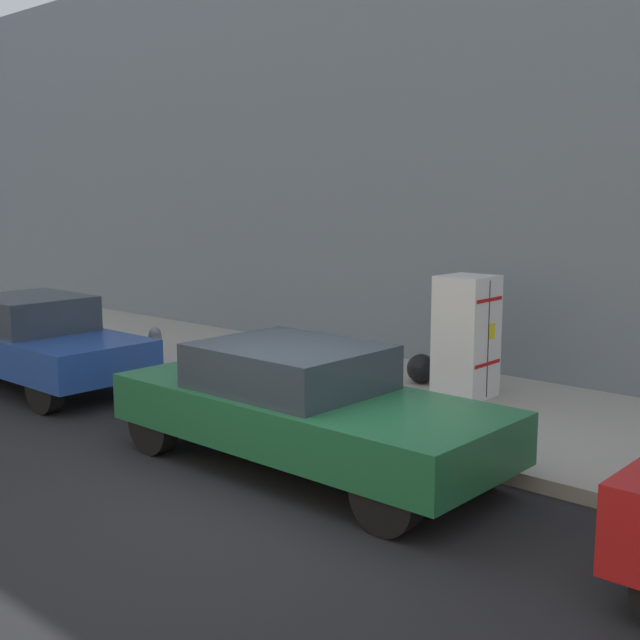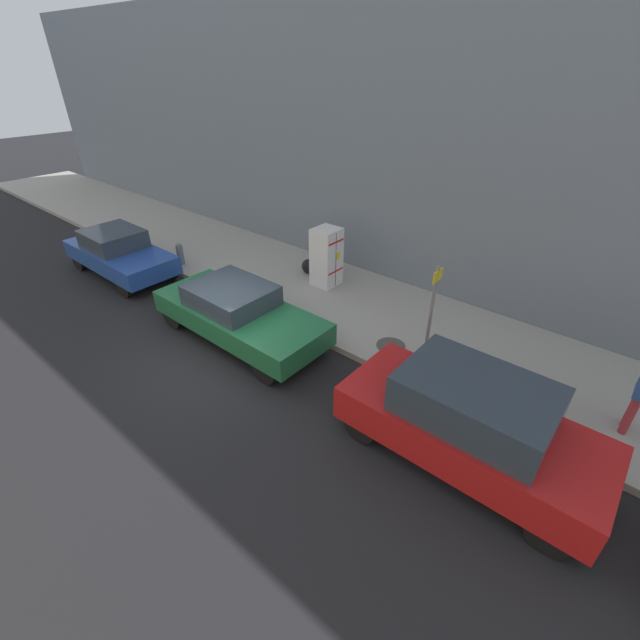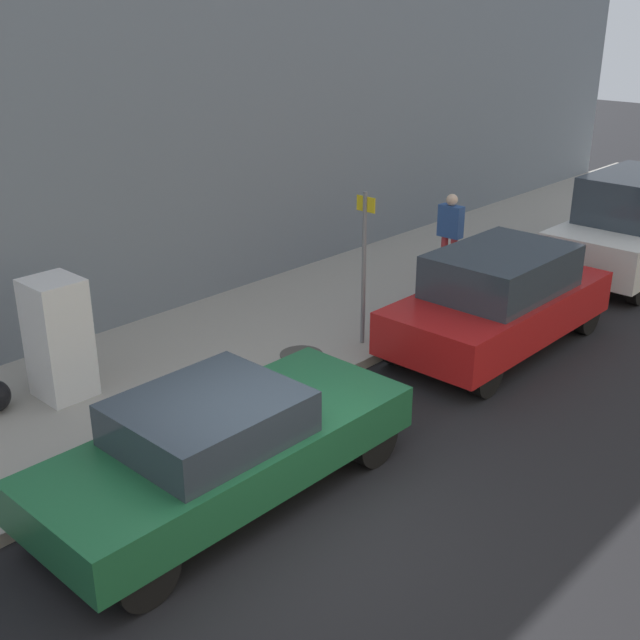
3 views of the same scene
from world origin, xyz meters
TOP-DOWN VIEW (x-y plane):
  - ground_plane at (0.00, 0.00)m, footprint 80.00×80.00m
  - sidewalk_slab at (-3.85, 0.00)m, footprint 4.04×44.00m
  - discarded_refrigerator at (-4.27, -0.24)m, footprint 0.76×0.72m
  - manhole_cover at (-2.70, 3.07)m, footprint 0.70×0.70m
  - street_sign_post at (-2.31, 4.13)m, footprint 0.36×0.07m
  - pedestrian_walking_far at (-3.19, 7.87)m, footprint 0.50×0.23m
  - parked_sedan_green at (-0.77, -0.22)m, footprint 1.86×4.69m
  - parked_suv_red at (-0.77, 5.79)m, footprint 1.89×4.41m
  - parked_van_white at (-0.77, 11.22)m, footprint 2.02×4.69m

SIDE VIEW (x-z plane):
  - ground_plane at x=0.00m, z-range 0.00..0.00m
  - sidewalk_slab at x=-3.85m, z-range 0.00..0.17m
  - manhole_cover at x=-2.70m, z-range 0.17..0.18m
  - parked_sedan_green at x=-0.77m, z-range 0.03..1.44m
  - parked_suv_red at x=-0.77m, z-range 0.02..1.74m
  - discarded_refrigerator at x=-4.27m, z-range 0.17..1.93m
  - parked_van_white at x=-0.77m, z-range -0.02..2.11m
  - pedestrian_walking_far at x=-3.19m, z-range 0.31..2.04m
  - street_sign_post at x=-2.31m, z-range 0.32..2.87m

